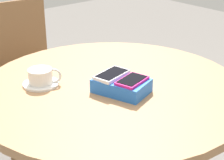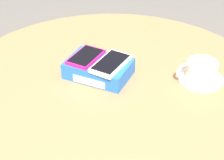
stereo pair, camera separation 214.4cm
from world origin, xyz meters
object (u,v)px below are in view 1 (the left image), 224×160
at_px(phone_box, 121,86).
at_px(chair_near_window, 25,73).
at_px(saucer, 41,84).
at_px(coffee_cup, 41,76).
at_px(phone_magenta, 133,80).
at_px(phone_white, 112,75).
at_px(round_table, 112,111).

bearing_deg(phone_box, chair_near_window, -7.81).
height_order(saucer, coffee_cup, coffee_cup).
relative_size(saucer, chair_near_window, 0.15).
xyz_separation_m(phone_magenta, phone_white, (0.08, 0.03, 0.00)).
relative_size(round_table, chair_near_window, 1.13).
distance_m(round_table, phone_white, 0.17).
xyz_separation_m(phone_box, chair_near_window, (1.02, -0.14, -0.32)).
xyz_separation_m(round_table, phone_magenta, (-0.11, -0.00, 0.16)).
height_order(phone_box, phone_magenta, phone_magenta).
bearing_deg(saucer, round_table, -131.11).
relative_size(phone_white, chair_near_window, 0.16).
distance_m(phone_white, chair_near_window, 1.05).
height_order(coffee_cup, chair_near_window, chair_near_window).
xyz_separation_m(round_table, phone_box, (-0.07, 0.01, 0.13)).
bearing_deg(saucer, phone_magenta, -144.10).
distance_m(coffee_cup, chair_near_window, 0.91).
relative_size(round_table, phone_box, 4.61).
distance_m(phone_magenta, chair_near_window, 1.12).
xyz_separation_m(phone_white, chair_near_window, (0.98, -0.15, -0.35)).
distance_m(phone_white, coffee_cup, 0.26).
bearing_deg(phone_magenta, phone_box, 22.65).
relative_size(phone_box, chair_near_window, 0.25).
bearing_deg(coffee_cup, phone_box, -142.38).
relative_size(round_table, phone_magenta, 7.62).
bearing_deg(coffee_cup, phone_magenta, -144.25).
bearing_deg(phone_white, phone_box, -168.08).
relative_size(phone_magenta, saucer, 0.97).
distance_m(phone_white, saucer, 0.27).
bearing_deg(round_table, chair_near_window, -7.58).
distance_m(phone_box, chair_near_window, 1.08).
bearing_deg(chair_near_window, phone_magenta, 173.37).
relative_size(phone_box, saucer, 1.61).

